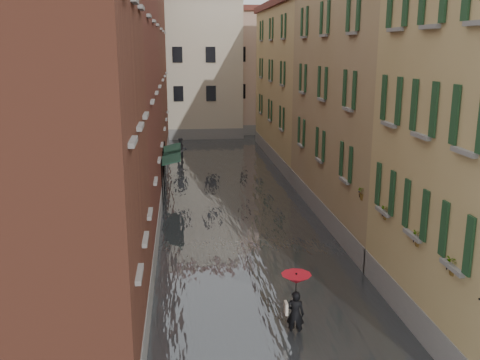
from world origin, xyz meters
TOP-DOWN VIEW (x-y plane):
  - ground at (0.00, 0.00)m, footprint 120.00×120.00m
  - floodwater at (0.00, 13.00)m, footprint 10.00×60.00m
  - building_left_near at (-7.00, -2.00)m, footprint 6.00×8.00m
  - building_left_mid at (-7.00, 9.00)m, footprint 6.00×14.00m
  - building_left_far at (-7.00, 24.00)m, footprint 6.00×16.00m
  - building_right_mid at (7.00, 9.00)m, footprint 6.00×14.00m
  - building_right_far at (7.00, 24.00)m, footprint 6.00×16.00m
  - building_end_cream at (-3.00, 38.00)m, footprint 12.00×9.00m
  - building_end_pink at (6.00, 40.00)m, footprint 10.00×9.00m
  - awning_near at (-3.48, 13.73)m, footprint 1.09×3.42m
  - awning_far at (-3.48, 16.05)m, footprint 1.09×3.35m
  - window_planters at (4.12, -0.85)m, footprint 0.59×7.88m
  - pedestrian_main at (0.45, -1.91)m, footprint 0.92×0.92m
  - pedestrian_far at (-2.86, 24.30)m, footprint 1.09×0.95m

SIDE VIEW (x-z plane):
  - ground at x=0.00m, z-range 0.00..0.00m
  - floodwater at x=0.00m, z-range 0.00..0.20m
  - pedestrian_far at x=-2.86m, z-range 0.00..1.89m
  - pedestrian_main at x=0.45m, z-range 0.23..2.29m
  - awning_far at x=-3.48m, z-range 1.08..3.88m
  - awning_near at x=-3.48m, z-range 1.08..3.88m
  - window_planters at x=4.12m, z-range 3.09..3.93m
  - building_right_far at x=7.00m, z-range 0.00..11.50m
  - building_end_pink at x=6.00m, z-range 0.00..12.00m
  - building_left_mid at x=-7.00m, z-range 0.00..12.50m
  - building_left_near at x=-7.00m, z-range 0.00..13.00m
  - building_right_mid at x=7.00m, z-range 0.00..13.00m
  - building_end_cream at x=-3.00m, z-range 0.00..13.00m
  - building_left_far at x=-7.00m, z-range 0.00..14.00m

